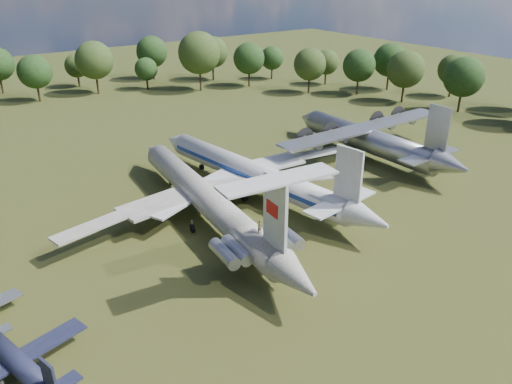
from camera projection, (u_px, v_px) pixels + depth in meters
ground at (188, 240)px, 60.46m from camera, size 300.00×300.00×0.00m
il62_airliner at (206, 204)px, 64.05m from camera, size 42.95×53.24×4.88m
tu104_jet at (253, 178)px, 71.94m from camera, size 42.05×52.20×4.77m
an12_transport at (368, 143)px, 85.07m from camera, size 35.47×39.57×5.17m
small_prop_west at (18, 366)px, 40.04m from camera, size 16.22×19.31×2.44m
person_on_il62 at (259, 227)px, 51.92m from camera, size 0.63×0.47×1.56m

